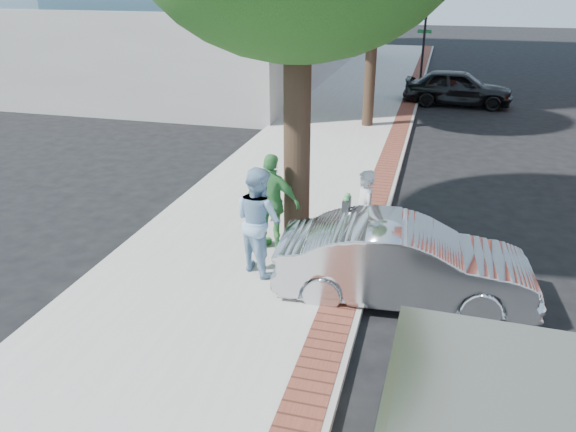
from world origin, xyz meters
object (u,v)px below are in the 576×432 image
(person_officer, at_px, (258,220))
(sedan_silver, at_px, (404,263))
(person_gray, at_px, (364,213))
(person_green, at_px, (272,203))
(bg_car, at_px, (458,87))
(parking_meter, at_px, (346,216))

(person_officer, height_order, sedan_silver, person_officer)
(person_gray, height_order, person_green, person_green)
(person_green, xyz_separation_m, bg_car, (3.65, 15.62, -0.36))
(person_green, distance_m, sedan_silver, 2.88)
(person_green, xyz_separation_m, sedan_silver, (2.65, -1.04, -0.42))
(sedan_silver, bearing_deg, person_gray, 30.39)
(person_gray, height_order, person_officer, person_officer)
(person_gray, xyz_separation_m, person_officer, (-1.75, -1.16, 0.14))
(person_gray, relative_size, bg_car, 0.38)
(person_gray, xyz_separation_m, person_green, (-1.77, -0.24, 0.13))
(person_green, distance_m, bg_car, 16.05)
(person_gray, bearing_deg, person_green, -106.24)
(parking_meter, height_order, person_green, person_green)
(sedan_silver, xyz_separation_m, bg_car, (1.00, 16.67, 0.06))
(person_officer, bearing_deg, person_green, -56.08)
(person_green, height_order, sedan_silver, person_green)
(parking_meter, xyz_separation_m, person_gray, (0.23, 0.70, -0.20))
(person_gray, relative_size, sedan_silver, 0.39)
(parking_meter, relative_size, person_gray, 0.86)
(person_officer, relative_size, sedan_silver, 0.46)
(person_officer, bearing_deg, bg_car, -69.47)
(parking_meter, distance_m, sedan_silver, 1.35)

